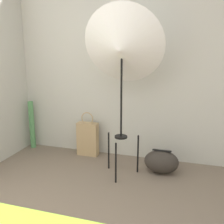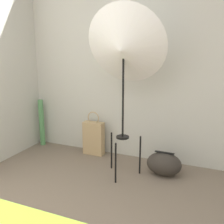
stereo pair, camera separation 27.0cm
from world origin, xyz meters
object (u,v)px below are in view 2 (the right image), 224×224
at_px(photo_umbrella, 123,48).
at_px(duffel_bag, 164,164).
at_px(tote_bag, 94,138).
at_px(paper_roll, 42,123).

relative_size(photo_umbrella, duffel_bag, 4.71).
relative_size(tote_bag, duffel_bag, 1.51).
height_order(duffel_bag, paper_roll, paper_roll).
bearing_deg(duffel_bag, photo_umbrella, -158.32).
bearing_deg(tote_bag, photo_umbrella, -35.98).
height_order(photo_umbrella, duffel_bag, photo_umbrella).
height_order(photo_umbrella, paper_roll, photo_umbrella).
relative_size(photo_umbrella, paper_roll, 2.72).
relative_size(photo_umbrella, tote_bag, 3.12).
bearing_deg(duffel_bag, paper_roll, 171.92).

